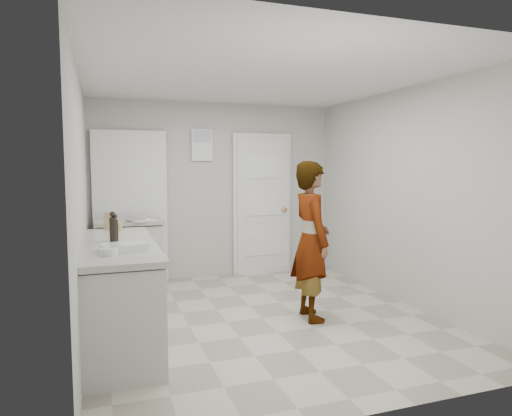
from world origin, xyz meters
name	(u,v)px	position (x,y,z in m)	size (l,w,h in m)	color
ground	(262,318)	(0.00, 0.00, 0.00)	(4.00, 4.00, 0.00)	gray
room_shell	(205,207)	(-0.17, 1.95, 1.02)	(4.00, 4.00, 4.00)	beige
main_counter	(119,297)	(-1.45, -0.20, 0.43)	(0.64, 1.96, 0.93)	beige
side_counter	(130,258)	(-1.25, 1.55, 0.43)	(0.84, 0.61, 0.93)	beige
person	(311,241)	(0.49, -0.16, 0.83)	(0.61, 0.40, 1.66)	silver
cake_mix_box	(110,221)	(-1.50, 0.70, 1.02)	(0.11, 0.05, 0.19)	#97784B
spice_jar	(120,227)	(-1.40, 0.55, 0.97)	(0.06, 0.06, 0.09)	tan
oil_cruet_a	(115,228)	(-1.47, -0.14, 1.05)	(0.06, 0.06, 0.25)	black
oil_cruet_b	(113,228)	(-1.49, -0.18, 1.06)	(0.06, 0.06, 0.28)	black
baking_dish	(124,247)	(-1.42, -0.65, 0.95)	(0.38, 0.30, 0.06)	silver
egg_bowl	(109,252)	(-1.54, -0.79, 0.95)	(0.14, 0.14, 0.05)	silver
papers	(141,220)	(-1.11, 1.41, 0.93)	(0.27, 0.35, 0.01)	white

